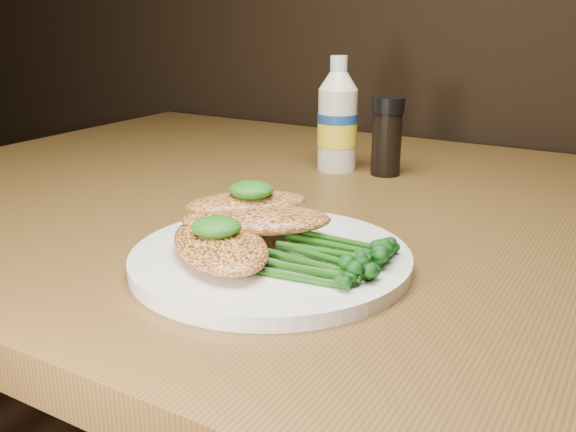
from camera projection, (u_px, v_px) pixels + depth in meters
The scene contains 9 objects.
plate at pixel (271, 259), 0.54m from camera, with size 0.24×0.24×0.01m, color white.
chicken_front at pixel (220, 244), 0.53m from camera, with size 0.14×0.07×0.02m, color #FA984F.
chicken_mid at pixel (256, 220), 0.56m from camera, with size 0.13×0.07×0.02m, color #FA984F.
chicken_back at pixel (247, 203), 0.59m from camera, with size 0.11×0.06×0.02m, color #FA984F.
pesto_front at pixel (216, 227), 0.52m from camera, with size 0.04×0.04×0.02m, color #073407.
pesto_back at pixel (251, 190), 0.58m from camera, with size 0.04×0.04×0.02m, color #073407.
broccolini_bundle at pixel (322, 252), 0.52m from camera, with size 0.12×0.09×0.02m, color #1A4D10, non-canonical shape.
mayo_bottle at pixel (338, 114), 0.84m from camera, with size 0.05×0.05×0.15m, color #E9E7C6, non-canonical shape.
pepper_grinder at pixel (387, 137), 0.82m from camera, with size 0.04×0.04×0.10m, color black, non-canonical shape.
Camera 1 is at (0.30, 0.43, 0.96)m, focal length 39.64 mm.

